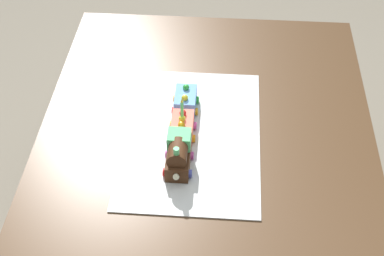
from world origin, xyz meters
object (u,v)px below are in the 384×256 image
object	(u,v)px
cake_car_gondola_coral	(182,127)
cake_car_caboose_sky_blue	(185,101)
cake_locomotive	(178,154)
birthday_candle	(182,108)
dining_table	(204,175)

from	to	relation	value
cake_car_gondola_coral	cake_car_caboose_sky_blue	bearing A→B (deg)	0.00
cake_locomotive	cake_car_caboose_sky_blue	world-z (taller)	cake_locomotive
cake_car_caboose_sky_blue	birthday_candle	world-z (taller)	birthday_candle
dining_table	cake_car_caboose_sky_blue	world-z (taller)	cake_car_caboose_sky_blue
birthday_candle	cake_car_caboose_sky_blue	bearing A→B (deg)	0.00
cake_car_gondola_coral	birthday_candle	world-z (taller)	birthday_candle
cake_car_gondola_coral	birthday_candle	xyz separation A→B (m)	(0.00, -0.00, 0.07)
dining_table	cake_car_gondola_coral	world-z (taller)	cake_car_gondola_coral
cake_car_caboose_sky_blue	birthday_candle	xyz separation A→B (m)	(-0.12, -0.00, 0.08)
cake_car_caboose_sky_blue	dining_table	bearing A→B (deg)	-158.37
birthday_candle	dining_table	bearing A→B (deg)	-130.61
cake_car_caboose_sky_blue	birthday_candle	bearing A→B (deg)	-180.00
dining_table	cake_locomotive	bearing A→B (deg)	134.81
cake_locomotive	dining_table	bearing A→B (deg)	-45.19
dining_table	cake_locomotive	distance (m)	0.19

